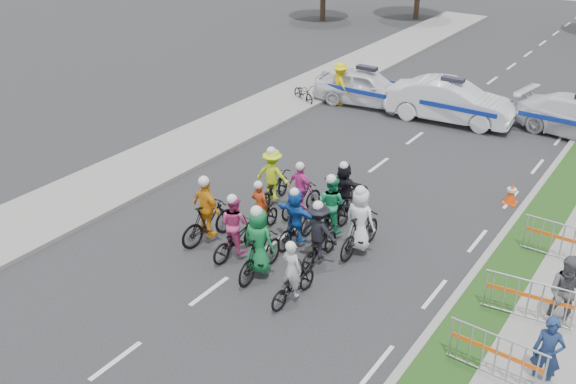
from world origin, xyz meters
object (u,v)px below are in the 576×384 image
Objects in this scene: police_car_1 at (450,101)px; cone_0 at (511,193)px; rider_2 at (235,232)px; rider_8 at (332,213)px; rider_1 at (259,249)px; rider_9 at (301,195)px; rider_0 at (293,280)px; rider_6 at (261,216)px; barrier_0 at (495,358)px; spectator_0 at (547,353)px; spectator_1 at (567,294)px; marshal_hiviz at (340,84)px; parked_bike at (304,93)px; rider_4 at (319,239)px; rider_3 at (208,216)px; police_car_0 at (366,87)px; rider_5 at (296,220)px; rider_10 at (273,182)px; rider_11 at (344,192)px; barrier_2 at (562,243)px; barrier_1 at (528,301)px; rider_7 at (360,227)px.

cone_0 is at bearing -149.37° from police_car_1.
rider_2 is 0.97× the size of rider_8.
rider_9 is at bearing -78.64° from rider_1.
rider_9 reaches higher than rider_0.
barrier_0 is at bearing 160.89° from rider_6.
rider_1 is at bearing 175.17° from spectator_0.
marshal_hiviz is (-11.78, 10.32, 0.02)m from spectator_1.
parked_bike is at bearing -61.94° from rider_2.
rider_4 is 5.96m from spectator_1.
rider_3 is at bearing 173.72° from barrier_0.
spectator_0 is at bearing 165.29° from rider_6.
spectator_1 is (7.09, -11.10, 0.08)m from police_car_1.
rider_3 is at bearing -131.71° from cone_0.
police_car_0 is at bearing -65.51° from rider_8.
rider_3 is 9.12m from spectator_0.
rider_5 is (-1.00, 0.43, 0.03)m from rider_4.
rider_8 is 0.95× the size of barrier_0.
rider_10 is (-0.75, 1.65, 0.18)m from rider_6.
rider_0 is at bearing 101.16° from rider_11.
rider_10 is 9.62m from parked_bike.
rider_0 is 0.83× the size of barrier_2.
barrier_0 is at bearing 176.99° from rider_2.
spectator_0 reaches higher than parked_bike.
rider_4 is 0.93× the size of barrier_2.
spectator_1 is at bearing -153.60° from police_car_1.
rider_3 is 4.11m from rider_11.
rider_2 is at bearing -125.92° from cone_0.
rider_1 is 0.40× the size of police_car_1.
rider_4 is 6.93m from cone_0.
rider_0 is at bearing 130.95° from rider_9.
rider_11 is 7.83m from spectator_0.
rider_11 is 0.39× the size of police_car_0.
barrier_1 is at bearing -175.32° from rider_5.
rider_3 is 1.25× the size of spectator_0.
spectator_0 reaches higher than barrier_1.
marshal_hiviz reaches higher than rider_2.
barrier_2 is (6.18, 3.16, -0.18)m from rider_5.
rider_7 is (0.27, 2.77, 0.22)m from rider_0.
police_car_0 is at bearing -79.60° from rider_6.
rider_4 reaches higher than barrier_1.
rider_8 is at bearing 147.20° from marshal_hiviz.
rider_6 is 11.62m from police_car_1.
police_car_1 reaches higher than barrier_2.
rider_11 is at bearing 176.46° from police_car_1.
cone_0 is at bearing 112.64° from spectator_1.
rider_7 is (2.64, 1.96, 0.10)m from rider_2.
rider_4 is 0.37× the size of police_car_1.
rider_1 is at bearing 51.97° from rider_4.
spectator_0 is 0.81× the size of barrier_1.
barrier_2 is (-0.85, 4.84, -0.25)m from spectator_0.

